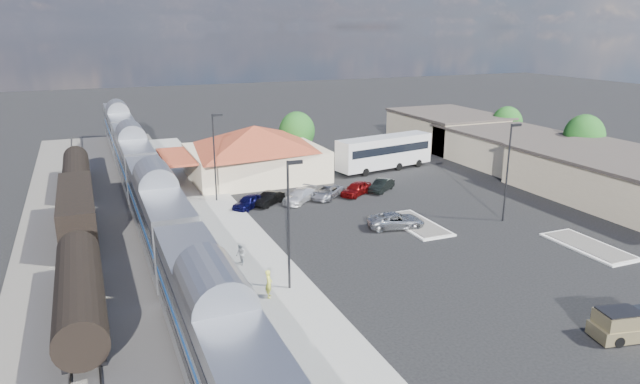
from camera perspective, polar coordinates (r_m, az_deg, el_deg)
name	(u,v)px	position (r m, az deg, el deg)	size (l,w,h in m)	color
ground	(388,239)	(48.53, 6.85, -4.66)	(280.00, 280.00, 0.00)	black
railbed	(119,241)	(50.35, -19.42, -4.65)	(16.00, 100.00, 0.12)	#4C4944
platform	(231,234)	(49.60, -8.85, -4.16)	(5.50, 92.00, 0.18)	gray
passenger_train	(158,213)	(47.25, -15.91, -2.08)	(3.00, 104.00, 5.55)	silver
freight_cars	(77,214)	(52.46, -23.09, -2.05)	(2.80, 46.00, 4.00)	black
station_depot	(254,152)	(67.34, -6.57, 4.04)	(18.35, 12.24, 6.20)	beige
buildings_east	(531,152)	(75.26, 20.34, 3.75)	(14.40, 51.40, 4.80)	#C6B28C
traffic_island_south	(416,224)	(52.07, 9.62, -3.19)	(3.30, 7.50, 0.21)	silver
traffic_island_north	(589,246)	(51.17, 25.28, -4.92)	(3.30, 7.50, 0.21)	silver
lamp_plat_s	(290,215)	(37.27, -3.04, -2.35)	(1.08, 0.25, 9.00)	black
lamp_plat_n	(215,151)	(57.79, -10.45, 4.10)	(1.08, 0.25, 9.00)	black
lamp_lot	(509,164)	(53.82, 18.36, 2.65)	(1.08, 0.25, 9.00)	black
tree_east_b	(584,136)	(77.56, 24.89, 5.07)	(4.94, 4.94, 6.96)	#382314
tree_east_c	(507,123)	(87.52, 18.17, 6.57)	(4.41, 4.41, 6.21)	#382314
tree_depot	(297,131)	(75.09, -2.32, 6.08)	(4.71, 4.71, 6.63)	#382314
pickup_truck	(634,324)	(38.01, 28.92, -11.49)	(5.16, 2.69, 1.69)	tan
suv	(396,221)	(50.89, 7.61, -2.85)	(2.32, 5.03, 1.40)	#9CA0A4
coach_bus	(384,151)	(71.21, 6.46, 4.12)	(13.34, 5.17, 4.19)	white
person_a	(269,284)	(37.62, -5.14, -9.12)	(0.69, 0.46, 1.90)	gold
person_b	(241,254)	(42.80, -7.95, -6.21)	(0.78, 0.61, 1.60)	silver
parked_car_a	(249,202)	(56.36, -7.09, -0.95)	(1.62, 4.03, 1.37)	#0B0B38
parked_car_b	(269,199)	(57.21, -5.15, -0.67)	(1.37, 3.94, 1.30)	black
parked_car_c	(300,196)	(57.93, -2.04, -0.37)	(1.89, 4.65, 1.35)	white
parked_car_d	(327,192)	(59.36, 0.75, 0.01)	(2.13, 4.63, 1.29)	gray
parked_car_e	(356,189)	(60.37, 3.65, 0.34)	(1.71, 4.24, 1.44)	maroon
parked_car_f	(382,185)	(62.08, 6.18, 0.67)	(1.40, 4.02, 1.33)	black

